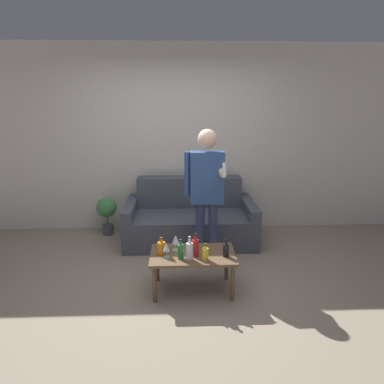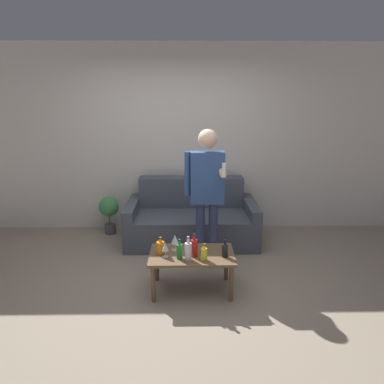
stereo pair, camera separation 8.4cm
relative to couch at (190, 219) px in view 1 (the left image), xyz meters
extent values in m
plane|color=gray|center=(-0.20, -1.45, -0.30)|extent=(16.00, 16.00, 0.00)
cube|color=silver|center=(-0.20, 0.51, 1.05)|extent=(8.00, 0.06, 2.70)
cube|color=#474C56|center=(0.00, -0.19, -0.09)|extent=(1.50, 0.67, 0.41)
cube|color=#474C56|center=(0.00, 0.27, 0.12)|extent=(1.50, 0.26, 0.84)
cube|color=#474C56|center=(-0.82, -0.06, -0.02)|extent=(0.14, 0.93, 0.56)
cube|color=#474C56|center=(0.82, -0.06, -0.02)|extent=(0.14, 0.93, 0.56)
cube|color=brown|center=(-0.02, -1.36, 0.10)|extent=(0.86, 0.52, 0.03)
cylinder|color=brown|center=(-0.40, -1.57, -0.11)|extent=(0.04, 0.04, 0.38)
cylinder|color=brown|center=(0.36, -1.57, -0.11)|extent=(0.04, 0.04, 0.38)
cylinder|color=brown|center=(-0.40, -1.15, -0.11)|extent=(0.04, 0.04, 0.38)
cylinder|color=brown|center=(0.36, -1.15, -0.11)|extent=(0.04, 0.04, 0.38)
cylinder|color=yellow|center=(0.10, -1.51, 0.18)|extent=(0.06, 0.06, 0.12)
cylinder|color=yellow|center=(0.10, -1.51, 0.26)|extent=(0.02, 0.02, 0.05)
cylinder|color=black|center=(0.10, -1.51, 0.28)|extent=(0.03, 0.03, 0.01)
cylinder|color=#B21E1E|center=(0.01, -1.42, 0.20)|extent=(0.07, 0.07, 0.17)
cylinder|color=#B21E1E|center=(0.01, -1.42, 0.32)|extent=(0.03, 0.03, 0.07)
cylinder|color=black|center=(0.01, -1.42, 0.35)|extent=(0.03, 0.03, 0.01)
cylinder|color=silver|center=(-0.05, -1.50, 0.20)|extent=(0.07, 0.07, 0.18)
cylinder|color=silver|center=(-0.05, -1.50, 0.33)|extent=(0.03, 0.03, 0.07)
cylinder|color=black|center=(-0.05, -1.50, 0.35)|extent=(0.03, 0.03, 0.01)
cylinder|color=orange|center=(-0.33, -1.36, 0.18)|extent=(0.08, 0.08, 0.13)
cylinder|color=orange|center=(-0.33, -1.36, 0.27)|extent=(0.03, 0.03, 0.05)
cylinder|color=black|center=(-0.33, -1.36, 0.29)|extent=(0.03, 0.03, 0.01)
cylinder|color=black|center=(0.31, -1.44, 0.18)|extent=(0.06, 0.06, 0.13)
cylinder|color=black|center=(0.31, -1.44, 0.27)|extent=(0.02, 0.02, 0.05)
cylinder|color=black|center=(0.31, -1.44, 0.29)|extent=(0.03, 0.03, 0.01)
cylinder|color=#23752D|center=(-0.14, -1.47, 0.19)|extent=(0.06, 0.06, 0.15)
cylinder|color=#23752D|center=(-0.14, -1.47, 0.29)|extent=(0.02, 0.02, 0.06)
cylinder|color=black|center=(-0.14, -1.47, 0.31)|extent=(0.03, 0.03, 0.01)
cylinder|color=silver|center=(-0.19, -1.27, 0.12)|extent=(0.08, 0.08, 0.01)
cylinder|color=silver|center=(-0.19, -1.27, 0.16)|extent=(0.01, 0.01, 0.07)
cone|color=silver|center=(-0.19, -1.27, 0.24)|extent=(0.08, 0.08, 0.10)
cylinder|color=silver|center=(-0.28, -1.43, 0.12)|extent=(0.06, 0.06, 0.01)
cylinder|color=silver|center=(-0.28, -1.43, 0.15)|extent=(0.01, 0.01, 0.06)
cone|color=silver|center=(-0.28, -1.43, 0.23)|extent=(0.07, 0.07, 0.09)
cylinder|color=navy|center=(0.09, -0.80, 0.09)|extent=(0.11, 0.11, 0.78)
cylinder|color=navy|center=(0.24, -0.80, 0.09)|extent=(0.11, 0.11, 0.78)
cube|color=#2D4C84|center=(0.17, -0.80, 0.78)|extent=(0.38, 0.17, 0.59)
sphere|color=beige|center=(0.17, -0.80, 1.21)|extent=(0.22, 0.22, 0.22)
cylinder|color=#2D4C84|center=(-0.06, -0.80, 0.82)|extent=(0.07, 0.07, 0.50)
cylinder|color=beige|center=(0.32, -0.93, 0.87)|extent=(0.07, 0.26, 0.07)
cube|color=white|center=(0.32, -1.09, 0.93)|extent=(0.03, 0.03, 0.14)
cylinder|color=#4C4C51|center=(-1.21, 0.23, -0.23)|extent=(0.16, 0.16, 0.14)
cylinder|color=#476B38|center=(-1.21, 0.23, -0.07)|extent=(0.02, 0.02, 0.17)
sphere|color=#428E4C|center=(-1.21, 0.23, 0.12)|extent=(0.29, 0.29, 0.29)
camera|label=1|loc=(-0.15, -4.55, 1.63)|focal=32.00mm
camera|label=2|loc=(-0.06, -4.55, 1.63)|focal=32.00mm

